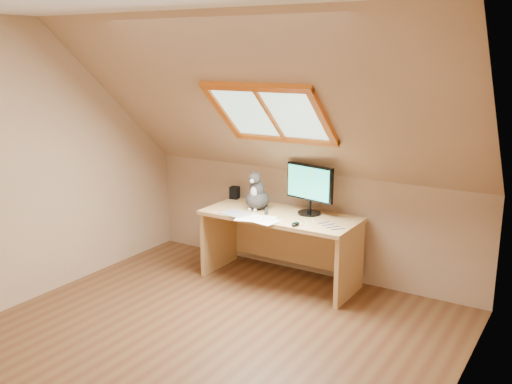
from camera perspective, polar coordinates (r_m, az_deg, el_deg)
The scene contains 10 objects.
ground at distance 4.39m, azimuth -5.81°, elevation -15.03°, with size 3.50×3.50×0.00m, color brown.
room_shell at distance 3.84m, azimuth -7.18°, elevation 3.44°, with size 3.52×3.52×2.41m.
desk at distance 5.37m, azimuth 2.78°, elevation -4.21°, with size 1.45×0.64×0.66m.
monitor at distance 5.20m, azimuth 5.38°, elevation 0.60°, with size 0.50×0.21×0.46m.
cat at distance 5.38m, azimuth 0.12°, elevation -0.29°, with size 0.22×0.26×0.39m.
desk_speaker at distance 5.79m, azimuth -2.15°, elevation -0.06°, with size 0.09×0.09×0.12m, color black.
graphics_tablet at distance 5.24m, azimuth -2.05°, elevation -2.20°, with size 0.25×0.18×0.01m, color #B2B2B7.
mouse at distance 4.90m, azimuth 3.97°, elevation -3.22°, with size 0.06×0.10×0.03m, color black.
papers at distance 5.08m, azimuth 0.09°, elevation -2.72°, with size 0.35×0.30×0.01m.
cables at distance 4.95m, azimuth 6.39°, elevation -3.25°, with size 0.51×0.26×0.01m.
Camera 1 is at (2.38, -3.02, 2.12)m, focal length 40.00 mm.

